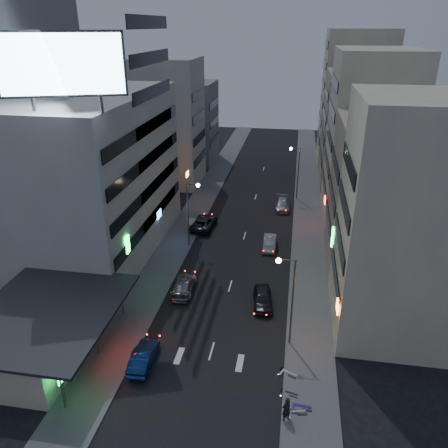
% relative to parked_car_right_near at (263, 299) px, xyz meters
% --- Properties ---
extents(ground, '(180.00, 180.00, 0.00)m').
position_rel_parked_car_right_near_xyz_m(ground, '(-3.59, -11.18, -0.76)').
color(ground, black).
rests_on(ground, ground).
extents(sidewalk_left, '(4.00, 120.00, 0.12)m').
position_rel_parked_car_right_near_xyz_m(sidewalk_left, '(-11.59, 18.82, -0.70)').
color(sidewalk_left, '#4C4C4F').
rests_on(sidewalk_left, ground).
extents(sidewalk_right, '(4.00, 120.00, 0.12)m').
position_rel_parked_car_right_near_xyz_m(sidewalk_right, '(4.41, 18.82, -0.70)').
color(sidewalk_right, '#4C4C4F').
rests_on(sidewalk_right, ground).
extents(food_court, '(11.00, 13.00, 3.88)m').
position_rel_parked_car_right_near_xyz_m(food_court, '(-17.48, -9.18, 1.23)').
color(food_court, beige).
rests_on(food_court, ground).
extents(white_building, '(14.00, 24.00, 18.00)m').
position_rel_parked_car_right_near_xyz_m(white_building, '(-20.59, 8.82, 8.24)').
color(white_building, '#B2B2AD').
rests_on(white_building, ground).
extents(grey_tower, '(10.00, 14.00, 34.00)m').
position_rel_parked_car_right_near_xyz_m(grey_tower, '(-29.59, 11.82, 16.24)').
color(grey_tower, slate).
rests_on(grey_tower, ground).
extents(shophouse_near, '(10.00, 11.00, 20.00)m').
position_rel_parked_car_right_near_xyz_m(shophouse_near, '(11.41, -0.68, 9.24)').
color(shophouse_near, beige).
rests_on(shophouse_near, ground).
extents(shophouse_mid, '(11.00, 12.00, 16.00)m').
position_rel_parked_car_right_near_xyz_m(shophouse_mid, '(11.91, 10.82, 7.24)').
color(shophouse_mid, tan).
rests_on(shophouse_mid, ground).
extents(shophouse_far, '(10.00, 14.00, 22.00)m').
position_rel_parked_car_right_near_xyz_m(shophouse_far, '(11.41, 23.82, 10.24)').
color(shophouse_far, beige).
rests_on(shophouse_far, ground).
extents(far_left_a, '(11.00, 10.00, 20.00)m').
position_rel_parked_car_right_near_xyz_m(far_left_a, '(-19.09, 33.82, 9.24)').
color(far_left_a, '#B2B2AD').
rests_on(far_left_a, ground).
extents(far_left_b, '(12.00, 10.00, 15.00)m').
position_rel_parked_car_right_near_xyz_m(far_left_b, '(-19.59, 46.82, 6.74)').
color(far_left_b, slate).
rests_on(far_left_b, ground).
extents(far_right_a, '(11.00, 12.00, 18.00)m').
position_rel_parked_car_right_near_xyz_m(far_right_a, '(11.91, 38.82, 8.24)').
color(far_right_a, tan).
rests_on(far_right_a, ground).
extents(far_right_b, '(12.00, 12.00, 24.00)m').
position_rel_parked_car_right_near_xyz_m(far_right_b, '(12.41, 52.82, 11.24)').
color(far_right_b, beige).
rests_on(far_right_b, ground).
extents(billboard, '(9.52, 3.75, 6.20)m').
position_rel_parked_car_right_near_xyz_m(billboard, '(-16.58, -1.21, 20.90)').
color(billboard, '#595B60').
rests_on(billboard, white_building).
extents(street_lamp_right_near, '(1.60, 0.44, 8.02)m').
position_rel_parked_car_right_near_xyz_m(street_lamp_right_near, '(2.32, -5.18, 4.61)').
color(street_lamp_right_near, '#595B60').
rests_on(street_lamp_right_near, sidewalk_right).
extents(street_lamp_left, '(1.60, 0.44, 8.02)m').
position_rel_parked_car_right_near_xyz_m(street_lamp_left, '(-9.49, 10.82, 4.61)').
color(street_lamp_left, '#595B60').
rests_on(street_lamp_left, sidewalk_left).
extents(street_lamp_right_far, '(1.60, 0.44, 8.02)m').
position_rel_parked_car_right_near_xyz_m(street_lamp_right_far, '(2.32, 28.82, 4.61)').
color(street_lamp_right_far, '#595B60').
rests_on(street_lamp_right_far, sidewalk_right).
extents(parked_car_right_near, '(2.34, 4.63, 1.51)m').
position_rel_parked_car_right_near_xyz_m(parked_car_right_near, '(0.00, 0.00, 0.00)').
color(parked_car_right_near, black).
rests_on(parked_car_right_near, ground).
extents(parked_car_right_mid, '(1.55, 4.21, 1.38)m').
position_rel_parked_car_right_near_xyz_m(parked_car_right_mid, '(-0.20, 11.95, -0.07)').
color(parked_car_right_mid, '#AAAEB3').
rests_on(parked_car_right_mid, ground).
extents(parked_car_left, '(2.96, 5.86, 1.59)m').
position_rel_parked_car_right_near_xyz_m(parked_car_left, '(-9.19, 16.26, 0.04)').
color(parked_car_left, '#252429').
rests_on(parked_car_left, ground).
extents(parked_car_right_far, '(2.28, 5.10, 1.45)m').
position_rel_parked_car_right_near_xyz_m(parked_car_right_far, '(0.77, 24.66, -0.03)').
color(parked_car_right_far, '#93969A').
rests_on(parked_car_right_far, ground).
extents(road_car_blue, '(1.72, 4.43, 1.44)m').
position_rel_parked_car_right_near_xyz_m(road_car_blue, '(-8.59, -9.55, -0.04)').
color(road_car_blue, navy).
rests_on(road_car_blue, ground).
extents(road_car_silver, '(2.26, 5.10, 1.46)m').
position_rel_parked_car_right_near_xyz_m(road_car_silver, '(-8.00, 1.08, -0.03)').
color(road_car_silver, gray).
rests_on(road_car_silver, ground).
extents(person, '(0.83, 0.81, 1.92)m').
position_rel_parked_car_right_near_xyz_m(person, '(2.71, -13.18, 0.32)').
color(person, black).
rests_on(person, sidewalk_right).
extents(scooter_black_a, '(0.56, 1.67, 1.02)m').
position_rel_parked_car_right_near_xyz_m(scooter_black_a, '(3.70, -12.19, -0.12)').
color(scooter_black_a, black).
rests_on(scooter_black_a, sidewalk_right).
extents(scooter_silver_a, '(1.09, 2.03, 1.18)m').
position_rel_parked_car_right_near_xyz_m(scooter_silver_a, '(4.05, -12.10, -0.05)').
color(scooter_silver_a, gray).
rests_on(scooter_silver_a, sidewalk_right).
extents(scooter_blue, '(0.83, 2.02, 1.21)m').
position_rel_parked_car_right_near_xyz_m(scooter_blue, '(4.51, -11.77, -0.03)').
color(scooter_blue, navy).
rests_on(scooter_blue, sidewalk_right).
extents(scooter_black_b, '(0.94, 1.73, 1.01)m').
position_rel_parked_car_right_near_xyz_m(scooter_black_b, '(3.56, -10.80, -0.13)').
color(scooter_black_b, black).
rests_on(scooter_black_b, sidewalk_right).
extents(scooter_silver_b, '(1.35, 1.98, 1.16)m').
position_rel_parked_car_right_near_xyz_m(scooter_silver_b, '(3.52, -8.90, -0.06)').
color(scooter_silver_b, '#B5B7BD').
rests_on(scooter_silver_b, sidewalk_right).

